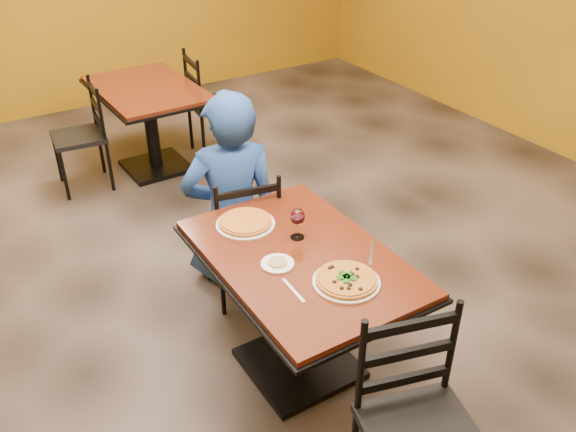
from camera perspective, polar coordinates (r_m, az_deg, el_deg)
floor at (r=3.73m, az=-3.11°, el=-9.31°), size 7.00×8.00×0.01m
table_main at (r=3.04m, az=1.18°, el=-6.65°), size 0.83×1.23×0.75m
table_second at (r=5.28m, az=-13.01°, el=9.82°), size 0.81×1.18×0.75m
chair_main_far at (r=3.67m, az=-4.43°, el=-1.55°), size 0.47×0.47×0.88m
chair_second_left at (r=5.18m, az=-19.23°, el=7.03°), size 0.43×0.43×0.88m
chair_second_right at (r=5.51m, az=-6.88°, el=10.48°), size 0.48×0.48×0.95m
diner at (r=3.75m, az=-5.49°, el=2.66°), size 0.71×0.56×1.27m
plate_main at (r=2.76m, az=5.55°, el=-6.24°), size 0.31×0.31×0.01m
pizza_main at (r=2.75m, az=5.56°, el=-5.98°), size 0.28×0.28×0.02m
plate_far at (r=3.16m, az=-4.05°, el=-0.77°), size 0.31×0.31×0.01m
pizza_far at (r=3.15m, az=-4.06°, el=-0.52°), size 0.28×0.28×0.02m
side_plate at (r=2.86m, az=-1.00°, el=-4.54°), size 0.16×0.16×0.01m
dip at (r=2.85m, az=-1.01°, el=-4.40°), size 0.09×0.09×0.01m
wine_glass at (r=3.00m, az=0.90°, el=-0.61°), size 0.08×0.08×0.18m
fork at (r=2.70m, az=0.53°, el=-7.06°), size 0.02×0.19×0.00m
knife at (r=2.97m, az=7.92°, el=-3.45°), size 0.15×0.17×0.00m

